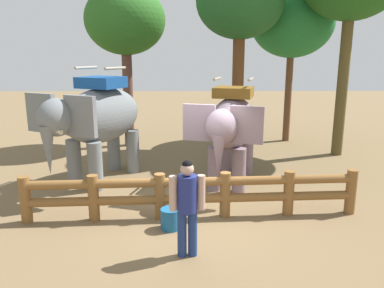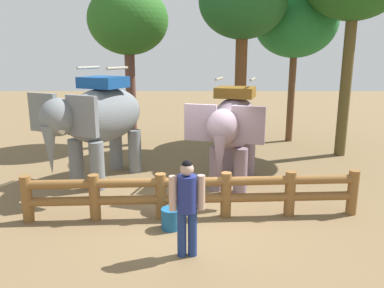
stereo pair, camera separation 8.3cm
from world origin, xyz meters
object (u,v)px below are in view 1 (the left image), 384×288
(tree_back_center, at_px, (125,22))
(feed_bucket, at_px, (171,219))
(tree_far_left, at_px, (240,4))
(log_fence, at_px, (193,192))
(tree_far_right, at_px, (292,23))
(elephant_near_left, at_px, (97,119))
(tourist_woman_in_black, at_px, (187,202))
(elephant_center, at_px, (231,126))

(tree_back_center, bearing_deg, feed_bucket, -75.43)
(feed_bucket, bearing_deg, tree_far_left, 71.66)
(log_fence, height_order, tree_back_center, tree_back_center)
(tree_far_left, height_order, tree_far_right, tree_far_left)
(log_fence, height_order, elephant_near_left, elephant_near_left)
(tourist_woman_in_black, relative_size, tree_back_center, 0.29)
(elephant_center, distance_m, tree_back_center, 6.74)
(log_fence, bearing_deg, elephant_near_left, 135.67)
(elephant_near_left, distance_m, tree_far_right, 9.06)
(tree_far_right, relative_size, feed_bucket, 14.06)
(tourist_woman_in_black, bearing_deg, tree_back_center, 104.98)
(elephant_near_left, xyz_separation_m, tree_far_right, (6.77, 5.23, 3.00))
(tree_far_left, xyz_separation_m, tree_far_right, (2.34, 1.60, -0.53))
(elephant_near_left, distance_m, elephant_center, 3.77)
(tree_back_center, bearing_deg, tree_far_left, -11.31)
(log_fence, bearing_deg, feed_bucket, -130.44)
(log_fence, distance_m, elephant_near_left, 3.92)
(elephant_near_left, distance_m, feed_bucket, 4.16)
(tree_far_left, bearing_deg, log_fence, -105.88)
(elephant_center, bearing_deg, tree_back_center, 126.61)
(elephant_center, xyz_separation_m, feed_bucket, (-1.58, -2.84, -1.46))
(tree_back_center, bearing_deg, elephant_center, -53.39)
(log_fence, distance_m, feed_bucket, 0.83)
(tourist_woman_in_black, relative_size, feed_bucket, 4.08)
(elephant_center, bearing_deg, tree_far_left, 80.33)
(elephant_center, height_order, tourist_woman_in_black, elephant_center)
(tree_far_right, bearing_deg, tree_far_left, -145.60)
(log_fence, height_order, feed_bucket, log_fence)
(tourist_woman_in_black, height_order, tree_far_left, tree_far_left)
(elephant_near_left, distance_m, tree_far_left, 6.73)
(log_fence, xyz_separation_m, elephant_center, (1.10, 2.28, 1.08))
(elephant_near_left, xyz_separation_m, tree_back_center, (0.19, 4.48, 2.96))
(log_fence, xyz_separation_m, tree_far_right, (4.11, 7.83, 4.24))
(elephant_center, height_order, tree_back_center, tree_back_center)
(elephant_center, relative_size, tree_far_left, 0.52)
(tree_far_right, bearing_deg, tourist_woman_in_black, -114.02)
(log_fence, height_order, tree_far_right, tree_far_right)
(tree_far_left, distance_m, tree_far_right, 2.88)
(log_fence, height_order, tourist_woman_in_black, tourist_woman_in_black)
(log_fence, bearing_deg, tree_far_left, 74.12)
(elephant_near_left, height_order, tree_far_right, tree_far_right)
(log_fence, xyz_separation_m, tree_back_center, (-2.46, 7.08, 4.20))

